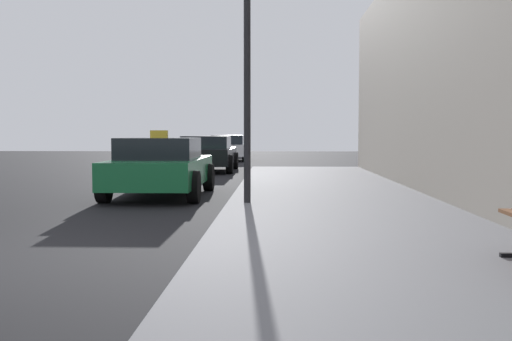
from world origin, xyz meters
TOP-DOWN VIEW (x-y plane):
  - ground_plane at (0.00, 0.00)m, footprint 80.00×80.00m
  - sidewalk at (4.00, 0.00)m, footprint 4.00×32.00m
  - street_lamp at (2.36, 4.43)m, footprint 0.36×0.36m
  - car_green at (0.37, 6.83)m, footprint 1.99×4.12m
  - car_black at (0.38, 15.53)m, footprint 2.04×4.24m
  - car_white at (0.47, 24.08)m, footprint 1.97×4.16m
  - car_silver at (-0.03, 31.60)m, footprint 1.99×4.02m

SIDE VIEW (x-z plane):
  - ground_plane at x=0.00m, z-range 0.00..0.00m
  - sidewalk at x=4.00m, z-range 0.00..0.15m
  - car_silver at x=-0.03m, z-range 0.01..1.28m
  - car_white at x=0.47m, z-range 0.01..1.28m
  - car_green at x=0.37m, z-range -0.07..1.36m
  - car_black at x=0.38m, z-range 0.01..1.28m
  - street_lamp at x=2.36m, z-range 0.99..5.80m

